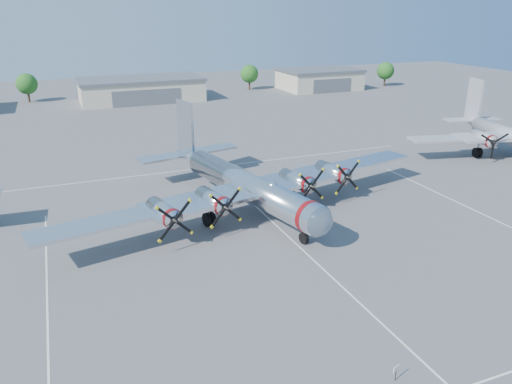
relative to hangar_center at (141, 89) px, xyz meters
name	(u,v)px	position (x,y,z in m)	size (l,w,h in m)	color
ground	(291,239)	(0.00, -81.96, -2.71)	(260.00, 260.00, 0.00)	#4F4F51
parking_lines	(299,246)	(0.00, -83.71, -2.71)	(60.00, 50.08, 0.01)	silver
hangar_center	(141,89)	(0.00, 0.00, 0.00)	(28.60, 14.60, 5.40)	#C0B699
hangar_east	(319,79)	(48.00, 0.00, 0.00)	(20.60, 14.60, 5.40)	#C0B699
tree_west	(27,84)	(-25.00, 8.04, 1.51)	(4.80, 4.80, 6.64)	#382619
tree_east	(249,74)	(30.00, 6.04, 1.51)	(4.80, 4.80, 6.64)	#382619
tree_far_east	(385,71)	(68.00, -1.96, 1.51)	(4.80, 4.80, 6.64)	#382619
main_bomber_b29	(243,208)	(-1.60, -72.90, -2.71)	(45.36, 31.03, 10.03)	silver
twin_engine_east	(501,153)	(43.15, -66.88, -2.71)	(31.73, 22.81, 10.06)	#A6A6AA
info_placard	(396,370)	(-2.65, -101.89, -1.99)	(0.53, 0.20, 1.03)	black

